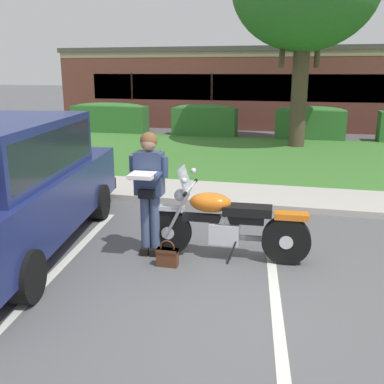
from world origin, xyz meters
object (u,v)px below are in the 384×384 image
Objects in this scene: parked_suv_adjacent at (3,185)px; hedge_center_right at (310,122)px; brick_building at (300,86)px; hedge_left at (110,117)px; rider_person at (149,184)px; handbag at (167,256)px; motorcycle at (232,224)px; hedge_center_left at (205,119)px.

hedge_center_right is (4.22, 12.03, -0.30)m from parked_suv_adjacent.
brick_building is at bearing 78.61° from parked_suv_adjacent.
hedge_left is at bearing -139.11° from brick_building.
handbag is at bearing -44.34° from rider_person.
parked_suv_adjacent is 18.89m from brick_building.
parked_suv_adjacent is (-3.12, -0.47, 0.47)m from motorcycle.
parked_suv_adjacent is at bearing -72.72° from hedge_left.
hedge_left is (-6.86, 11.56, 0.16)m from motorcycle.
parked_suv_adjacent is 0.23× the size of brick_building.
parked_suv_adjacent is 2.06× the size of hedge_center_left.
motorcycle reaches higher than hedge_center_left.
handbag is 2.48m from parked_suv_adjacent.
hedge_center_right is (7.97, 0.00, -0.00)m from hedge_left.
parked_suv_adjacent is (-2.00, -0.36, -0.05)m from rider_person.
hedge_center_right is (1.10, 11.56, 0.16)m from motorcycle.
rider_person reaches higher than hedge_center_left.
parked_suv_adjacent is at bearing -179.55° from handbag.
rider_person is 18.24m from brick_building.
motorcycle is 0.90× the size of hedge_center_right.
rider_person is 0.68× the size of hedge_center_right.
hedge_center_left is (-1.76, 11.67, -0.36)m from rider_person.
brick_building reaches higher than parked_suv_adjacent.
motorcycle reaches higher than handbag.
hedge_left is 3.98m from hedge_center_left.
rider_person is (-1.12, -0.11, 0.52)m from motorcycle.
brick_building reaches higher than handbag.
hedge_center_left is (3.98, -0.00, 0.00)m from hedge_left.
brick_building is at bearing 40.89° from hedge_left.
hedge_left is (-5.74, 11.67, -0.36)m from rider_person.
rider_person is at bearing -81.44° from hedge_center_left.
handbag is 0.07× the size of parked_suv_adjacent.
hedge_left is at bearing 180.00° from hedge_center_left.
hedge_center_left is at bearing 99.93° from handbag.
motorcycle is 0.10× the size of brick_building.
rider_person reaches higher than hedge_left.
handbag is at bearing -63.13° from hedge_left.
motorcycle is 3.19m from parked_suv_adjacent.
hedge_center_right is at bearing 79.20° from rider_person.
parked_suv_adjacent is 1.65× the size of hedge_left.
motorcycle reaches higher than hedge_left.
parked_suv_adjacent reaches higher than rider_person.
parked_suv_adjacent reaches higher than motorcycle.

